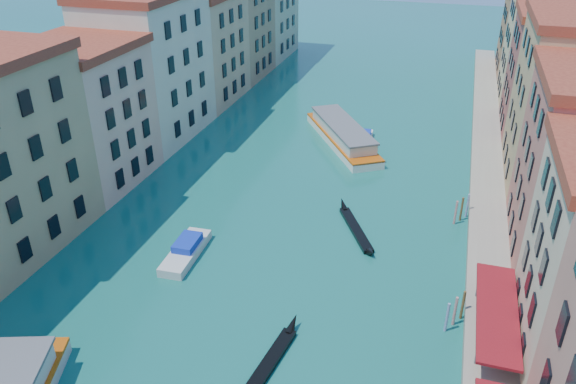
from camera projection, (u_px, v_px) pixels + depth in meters
name	position (u px, v px, depth m)	size (l,w,h in m)	color
left_bank_palazzos	(126.00, 84.00, 75.67)	(12.80, 128.40, 21.00)	#C8B192
quay	(487.00, 192.00, 67.94)	(4.00, 140.00, 1.00)	gray
vaporetto_far	(343.00, 134.00, 81.85)	(14.62, 19.35, 2.98)	white
gondola_fore	(265.00, 367.00, 43.02)	(2.52, 12.04, 2.40)	black
gondola_far	(355.00, 227.00, 61.03)	(6.38, 10.73, 1.66)	black
motorboat_mid	(186.00, 250.00, 56.62)	(2.88, 8.08, 1.65)	silver
motorboat_far	(364.00, 139.00, 82.40)	(2.70, 7.05, 1.43)	silver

